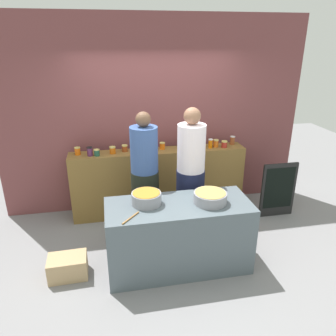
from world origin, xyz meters
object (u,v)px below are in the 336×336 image
Objects in this scene: preserve_jar_3 at (113,150)px; cooking_pot_center at (210,197)px; preserve_jar_10 at (193,143)px; cook_with_tongs at (145,183)px; cook_in_cap at (190,182)px; preserve_jar_4 at (125,148)px; preserve_jar_9 at (187,145)px; preserve_jar_5 at (137,147)px; preserve_jar_0 at (78,151)px; preserve_jar_8 at (181,145)px; preserve_jar_15 at (232,140)px; preserve_jar_1 at (90,151)px; preserve_jar_14 at (224,144)px; preserve_jar_6 at (148,147)px; chalkboard_sign at (278,190)px; bread_crate at (68,267)px; preserve_jar_2 at (97,153)px; preserve_jar_7 at (162,146)px; preserve_jar_12 at (210,143)px; cooking_pot_left at (146,198)px; preserve_jar_13 at (216,143)px; preserve_jar_11 at (198,144)px; wooden_spoon at (131,218)px.

preserve_jar_3 reaches higher than cooking_pot_center.
cook_with_tongs is (-0.85, -0.69, -0.30)m from preserve_jar_10.
preserve_jar_4 is at bearing 133.91° from cook_in_cap.
preserve_jar_10 is 0.34× the size of cooking_pot_center.
cook_in_cap reaches higher than preserve_jar_9.
preserve_jar_3 is 0.76× the size of preserve_jar_5.
preserve_jar_4 is at bearing 106.47° from cook_with_tongs.
preserve_jar_8 is (1.56, -0.02, 0.01)m from preserve_jar_0.
preserve_jar_3 is at bearing -161.36° from preserve_jar_4.
cook_in_cap is (-0.92, -0.86, -0.27)m from preserve_jar_15.
cook_in_cap reaches higher than preserve_jar_1.
cook_with_tongs is (-1.34, -0.61, -0.29)m from preserve_jar_14.
preserve_jar_8 is (0.52, 0.05, -0.00)m from preserve_jar_6.
preserve_jar_5 is 2.30m from chalkboard_sign.
preserve_jar_2 is at bearing 72.61° from bread_crate.
preserve_jar_4 is 1.89m from bread_crate.
preserve_jar_5 is at bearing -178.05° from preserve_jar_7.
preserve_jar_9 is at bearing 174.03° from preserve_jar_14.
preserve_jar_12 reaches higher than preserve_jar_6.
preserve_jar_8 is 0.85m from cook_in_cap.
preserve_jar_1 is 0.85m from preserve_jar_6.
cooking_pot_left is at bearing 171.60° from cooking_pot_center.
preserve_jar_2 is at bearing -179.47° from preserve_jar_14.
preserve_jar_12 reaches higher than preserve_jar_0.
chalkboard_sign reaches higher than bread_crate.
cooking_pot_center is (0.01, -1.44, -0.19)m from preserve_jar_8.
preserve_jar_5 is 0.41× the size of cooking_pot_left.
preserve_jar_13 is at bearing -1.63° from preserve_jar_9.
preserve_jar_5 is 1.33× the size of preserve_jar_11.
preserve_jar_13 is at bearing -12.29° from preserve_jar_11.
cooking_pot_left reaches higher than cooking_pot_center.
cooking_pot_left reaches higher than wooden_spoon.
cook_in_cap is at bearing -30.55° from preserve_jar_2.
preserve_jar_10 is at bearing 55.91° from cooking_pot_left.
preserve_jar_14 is at bearing 44.20° from wooden_spoon.
preserve_jar_2 is at bearing 113.95° from cooking_pot_left.
preserve_jar_2 reaches higher than wooden_spoon.
preserve_jar_7 is (0.23, 0.09, -0.02)m from preserve_jar_6.
cooking_pot_left is 0.68m from cook_with_tongs.
preserve_jar_5 is 0.69m from preserve_jar_8.
preserve_jar_11 is at bearing 14.49° from preserve_jar_10.
preserve_jar_14 is (0.12, -0.05, -0.01)m from preserve_jar_13.
cooking_pot_center is (-0.67, -1.38, -0.18)m from preserve_jar_14.
preserve_jar_5 is 1.37m from cooking_pot_left.
preserve_jar_6 reaches higher than preserve_jar_13.
preserve_jar_6 is 0.08× the size of cook_with_tongs.
preserve_jar_10 is at bearing 36.40° from bread_crate.
preserve_jar_12 is (0.36, -0.05, 0.01)m from preserve_jar_9.
preserve_jar_7 is (1.27, 0.02, -0.00)m from preserve_jar_0.
preserve_jar_10 is at bearing -1.06° from preserve_jar_4.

